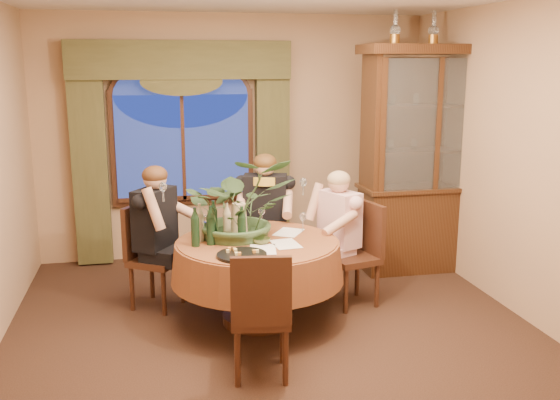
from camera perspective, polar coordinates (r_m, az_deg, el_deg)
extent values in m
plane|color=black|center=(5.32, -0.20, -12.60)|extent=(5.00, 5.00, 0.00)
plane|color=tan|center=(7.33, -4.20, 5.75)|extent=(4.50, 0.00, 4.50)
plane|color=tan|center=(5.78, 22.23, 3.05)|extent=(0.00, 5.00, 5.00)
cube|color=#3E3E20|center=(7.21, -17.00, 3.36)|extent=(0.38, 0.14, 2.32)
cube|color=#3E3E20|center=(7.32, -0.70, 4.03)|extent=(0.38, 0.14, 2.32)
cylinder|color=maroon|center=(5.51, -2.05, -7.48)|extent=(1.72, 1.72, 0.75)
cube|color=#32190B|center=(6.96, 13.28, 3.58)|extent=(1.50, 0.59, 2.44)
cube|color=black|center=(5.91, 6.63, -5.07)|extent=(0.51, 0.51, 0.96)
cube|color=black|center=(6.38, -1.55, -3.66)|extent=(0.51, 0.51, 0.96)
cube|color=black|center=(5.93, -11.23, -5.18)|extent=(0.58, 0.58, 0.96)
cube|color=black|center=(4.58, -1.79, -10.30)|extent=(0.48, 0.48, 0.96)
imported|color=#33512E|center=(5.40, -3.73, 2.96)|extent=(0.95, 1.06, 0.83)
imported|color=#4B5429|center=(5.30, -1.71, -3.76)|extent=(0.15, 0.15, 0.05)
cylinder|color=black|center=(4.96, -3.52, -5.05)|extent=(0.40, 0.40, 0.02)
cylinder|color=black|center=(5.23, -7.76, -2.46)|extent=(0.07, 0.07, 0.33)
cylinder|color=tan|center=(5.36, -4.87, -2.03)|extent=(0.07, 0.07, 0.33)
cylinder|color=black|center=(5.24, -3.51, -2.35)|extent=(0.07, 0.07, 0.33)
cylinder|color=black|center=(5.26, -6.37, -2.34)|extent=(0.07, 0.07, 0.33)
cylinder|color=tan|center=(5.38, -7.35, -2.05)|extent=(0.07, 0.07, 0.33)
cylinder|color=black|center=(5.48, -6.11, -1.74)|extent=(0.07, 0.07, 0.33)
cube|color=white|center=(5.28, 0.52, -4.04)|extent=(0.24, 0.32, 0.00)
cube|color=white|center=(5.63, 0.79, -2.97)|extent=(0.34, 0.37, 0.00)
cube|color=white|center=(5.13, -1.57, -4.54)|extent=(0.25, 0.33, 0.00)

